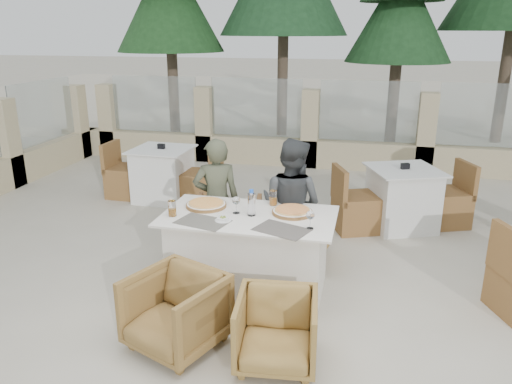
% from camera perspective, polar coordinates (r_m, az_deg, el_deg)
% --- Properties ---
extents(ground, '(80.00, 80.00, 0.00)m').
position_cam_1_polar(ground, '(4.87, -1.24, -11.49)').
color(ground, '#B8B09D').
rests_on(ground, ground).
extents(sand_patch, '(30.00, 16.00, 0.01)m').
position_cam_1_polar(sand_patch, '(18.30, 9.77, 10.29)').
color(sand_patch, beige).
rests_on(sand_patch, ground).
extents(perimeter_wall_far, '(10.00, 0.34, 1.60)m').
position_cam_1_polar(perimeter_wall_far, '(9.11, 6.23, 7.83)').
color(perimeter_wall_far, tan).
rests_on(perimeter_wall_far, ground).
extents(pine_far_left, '(2.42, 2.42, 5.50)m').
position_cam_1_polar(pine_far_left, '(12.01, -9.84, 19.48)').
color(pine_far_left, '#204B21').
rests_on(pine_far_left, ground).
extents(pine_centre, '(2.20, 2.20, 5.00)m').
position_cam_1_polar(pine_centre, '(11.32, 16.08, 17.90)').
color(pine_centre, '#1E4721').
rests_on(pine_centre, ground).
extents(dining_table, '(1.60, 0.90, 0.77)m').
position_cam_1_polar(dining_table, '(4.77, -0.82, -6.99)').
color(dining_table, silver).
rests_on(dining_table, ground).
extents(placemat_near_left, '(0.51, 0.40, 0.00)m').
position_cam_1_polar(placemat_near_left, '(4.48, -6.13, -3.40)').
color(placemat_near_left, '#5D5950').
rests_on(placemat_near_left, dining_table).
extents(placemat_near_right, '(0.53, 0.44, 0.00)m').
position_cam_1_polar(placemat_near_right, '(4.29, 2.96, -4.32)').
color(placemat_near_right, '#544E48').
rests_on(placemat_near_right, dining_table).
extents(pizza_left, '(0.46, 0.46, 0.05)m').
position_cam_1_polar(pizza_left, '(4.85, -5.71, -1.40)').
color(pizza_left, orange).
rests_on(pizza_left, dining_table).
extents(pizza_right, '(0.42, 0.42, 0.05)m').
position_cam_1_polar(pizza_right, '(4.66, 4.16, -2.21)').
color(pizza_right, '#C7471B').
rests_on(pizza_right, dining_table).
extents(water_bottle, '(0.09, 0.09, 0.25)m').
position_cam_1_polar(water_bottle, '(4.57, -0.53, -1.22)').
color(water_bottle, '#9FBBD1').
rests_on(water_bottle, dining_table).
extents(wine_glass_centre, '(0.10, 0.10, 0.18)m').
position_cam_1_polar(wine_glass_centre, '(4.64, -2.28, -1.37)').
color(wine_glass_centre, white).
rests_on(wine_glass_centre, dining_table).
extents(wine_glass_corner, '(0.10, 0.10, 0.18)m').
position_cam_1_polar(wine_glass_corner, '(4.30, 6.22, -3.07)').
color(wine_glass_corner, white).
rests_on(wine_glass_corner, dining_table).
extents(beer_glass_left, '(0.08, 0.08, 0.15)m').
position_cam_1_polar(beer_glass_left, '(4.64, -9.56, -1.86)').
color(beer_glass_left, orange).
rests_on(beer_glass_left, dining_table).
extents(beer_glass_right, '(0.09, 0.09, 0.15)m').
position_cam_1_polar(beer_glass_right, '(4.86, 1.97, -0.67)').
color(beer_glass_right, orange).
rests_on(beer_glass_right, dining_table).
extents(olive_dish, '(0.12, 0.12, 0.04)m').
position_cam_1_polar(olive_dish, '(4.48, -3.79, -3.05)').
color(olive_dish, silver).
rests_on(olive_dish, dining_table).
extents(armchair_far_left, '(0.83, 0.84, 0.67)m').
position_cam_1_polar(armchair_far_left, '(5.44, -3.32, -4.32)').
color(armchair_far_left, '#925E35').
rests_on(armchair_far_left, ground).
extents(armchair_far_right, '(0.69, 0.70, 0.55)m').
position_cam_1_polar(armchair_far_right, '(5.48, 4.71, -4.83)').
color(armchair_far_right, olive).
rests_on(armchair_far_right, ground).
extents(armchair_near_left, '(0.86, 0.87, 0.61)m').
position_cam_1_polar(armchair_near_left, '(4.06, -9.16, -13.35)').
color(armchair_near_left, olive).
rests_on(armchair_near_left, ground).
extents(armchair_near_right, '(0.65, 0.67, 0.55)m').
position_cam_1_polar(armchair_near_right, '(3.85, 2.35, -15.52)').
color(armchair_near_right, olive).
rests_on(armchair_near_right, ground).
extents(diner_left, '(0.57, 0.47, 1.35)m').
position_cam_1_polar(diner_left, '(5.30, -4.53, -1.02)').
color(diner_left, '#464A36').
rests_on(diner_left, ground).
extents(diner_right, '(0.81, 0.72, 1.39)m').
position_cam_1_polar(diner_right, '(5.10, 4.03, -1.53)').
color(diner_right, '#3A3D3F').
rests_on(diner_right, ground).
extents(bg_table_a, '(1.66, 0.87, 0.77)m').
position_cam_1_polar(bg_table_a, '(7.44, -10.59, 2.00)').
color(bg_table_a, white).
rests_on(bg_table_a, ground).
extents(bg_table_b, '(1.83, 1.37, 0.77)m').
position_cam_1_polar(bg_table_b, '(6.53, 16.36, -0.70)').
color(bg_table_b, silver).
rests_on(bg_table_b, ground).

